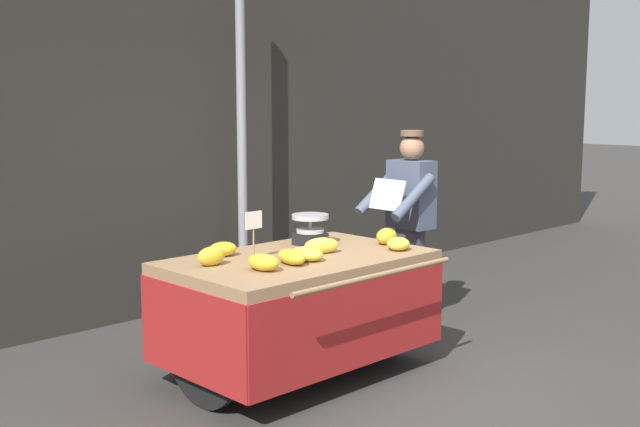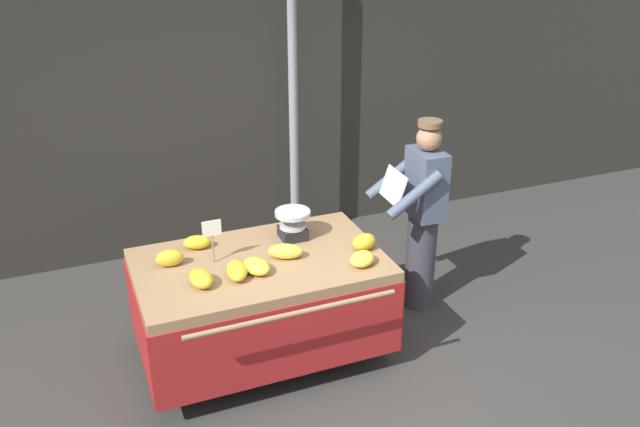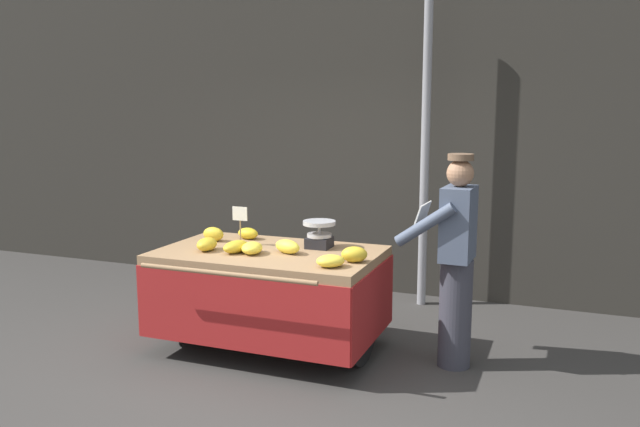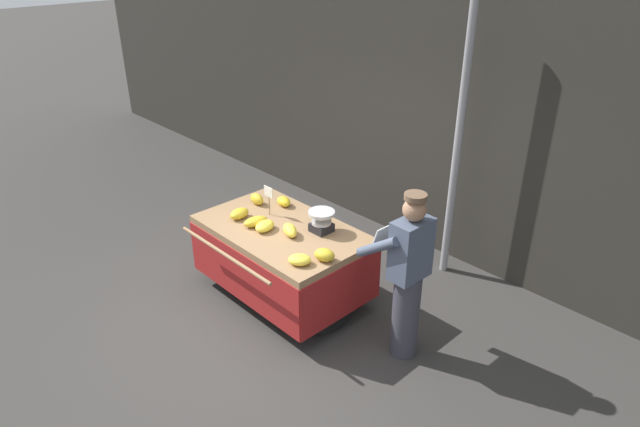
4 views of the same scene
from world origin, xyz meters
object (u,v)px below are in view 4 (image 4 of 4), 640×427
at_px(banana_bunch_1, 239,214).
at_px(banana_bunch_4, 325,255).
at_px(weighing_scale, 321,221).
at_px(banana_bunch_7, 265,226).
at_px(banana_bunch_5, 257,199).
at_px(banana_cart, 282,245).
at_px(banana_bunch_2, 290,230).
at_px(street_pole, 458,145).
at_px(banana_bunch_0, 300,260).
at_px(banana_bunch_6, 256,221).
at_px(banana_bunch_3, 284,201).
at_px(vendor_person, 407,276).
at_px(price_sign, 269,195).

xyz_separation_m(banana_bunch_1, banana_bunch_4, (1.28, 0.06, 0.01)).
xyz_separation_m(weighing_scale, banana_bunch_7, (-0.43, -0.42, -0.07)).
relative_size(banana_bunch_4, banana_bunch_5, 1.00).
bearing_deg(banana_cart, banana_bunch_5, 165.22).
relative_size(banana_bunch_1, banana_bunch_2, 0.91).
distance_m(street_pole, banana_bunch_5, 2.34).
bearing_deg(street_pole, banana_cart, -117.49).
bearing_deg(banana_bunch_0, banana_bunch_6, 169.18).
bearing_deg(banana_bunch_0, banana_bunch_3, 146.45).
distance_m(banana_bunch_1, banana_bunch_4, 1.28).
bearing_deg(banana_bunch_7, banana_bunch_2, 24.94).
height_order(banana_cart, banana_bunch_2, banana_bunch_2).
distance_m(street_pole, weighing_scale, 1.74).
bearing_deg(banana_bunch_4, banana_bunch_0, -118.73).
bearing_deg(vendor_person, banana_bunch_4, -153.09).
relative_size(price_sign, banana_bunch_1, 1.44).
bearing_deg(street_pole, banana_bunch_6, -120.40).
relative_size(banana_bunch_5, vendor_person, 0.12).
relative_size(banana_bunch_2, banana_bunch_5, 1.27).
relative_size(street_pole, banana_bunch_2, 12.44).
distance_m(street_pole, banana_bunch_3, 2.05).
bearing_deg(vendor_person, banana_bunch_2, -168.21).
bearing_deg(banana_bunch_0, banana_bunch_4, 61.27).
height_order(banana_bunch_2, vendor_person, vendor_person).
bearing_deg(banana_bunch_2, banana_bunch_5, 165.92).
distance_m(street_pole, banana_bunch_7, 2.29).
height_order(banana_bunch_0, banana_bunch_4, banana_bunch_4).
height_order(street_pole, banana_bunch_5, street_pole).
bearing_deg(price_sign, street_pole, 53.44).
height_order(banana_cart, banana_bunch_4, banana_bunch_4).
bearing_deg(vendor_person, banana_bunch_1, -167.88).
xyz_separation_m(banana_bunch_7, vendor_person, (1.59, 0.40, -0.05)).
relative_size(banana_bunch_3, banana_bunch_5, 1.01).
distance_m(banana_cart, banana_bunch_0, 0.81).
bearing_deg(banana_bunch_5, banana_bunch_6, -39.29).
distance_m(banana_bunch_0, banana_bunch_5, 1.41).
bearing_deg(price_sign, vendor_person, 4.32).
height_order(weighing_scale, banana_bunch_5, weighing_scale).
relative_size(weighing_scale, banana_bunch_5, 1.37).
bearing_deg(street_pole, banana_bunch_3, -132.82).
bearing_deg(banana_bunch_2, banana_bunch_4, -8.24).
height_order(banana_bunch_2, banana_bunch_7, banana_bunch_2).
bearing_deg(weighing_scale, street_pole, 69.55).
relative_size(banana_cart, banana_bunch_5, 9.11).
relative_size(banana_bunch_0, banana_bunch_3, 1.06).
xyz_separation_m(banana_cart, vendor_person, (1.52, 0.24, 0.22)).
bearing_deg(banana_cart, weighing_scale, 35.38).
distance_m(weighing_scale, price_sign, 0.71).
height_order(banana_bunch_1, vendor_person, vendor_person).
xyz_separation_m(banana_bunch_1, banana_bunch_6, (0.26, 0.02, -0.00)).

